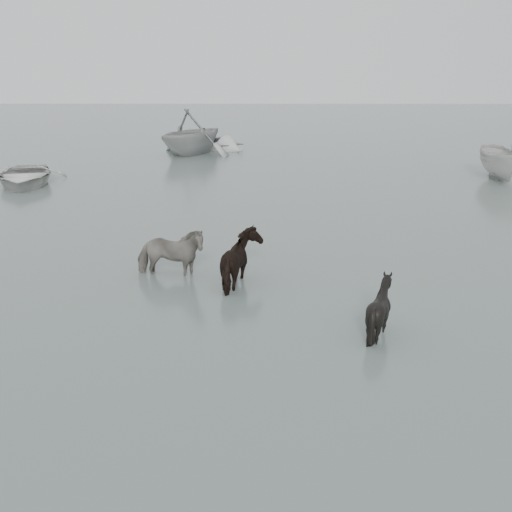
# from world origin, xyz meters

# --- Properties ---
(ground) EXTENTS (140.00, 140.00, 0.00)m
(ground) POSITION_xyz_m (0.00, 0.00, 0.00)
(ground) COLOR #4F5E57
(ground) RESTS_ON ground
(pony_pinto) EXTENTS (1.99, 1.05, 1.62)m
(pony_pinto) POSITION_xyz_m (-3.60, 2.79, 0.81)
(pony_pinto) COLOR black
(pony_pinto) RESTS_ON ground
(pony_dark) EXTENTS (1.81, 1.98, 1.68)m
(pony_dark) POSITION_xyz_m (-1.65, 2.22, 0.84)
(pony_dark) COLOR black
(pony_dark) RESTS_ON ground
(pony_black) EXTENTS (1.64, 1.58, 1.40)m
(pony_black) POSITION_xyz_m (1.29, -0.91, 0.70)
(pony_black) COLOR black
(pony_black) RESTS_ON ground
(rowboat_lead) EXTENTS (4.54, 5.61, 1.03)m
(rowboat_lead) POSITION_xyz_m (-12.07, 15.64, 0.51)
(rowboat_lead) COLOR beige
(rowboat_lead) RESTS_ON ground
(rowboat_trail) EXTENTS (6.84, 7.06, 2.84)m
(rowboat_trail) POSITION_xyz_m (-5.37, 25.37, 1.42)
(rowboat_trail) COLOR #A1A4A1
(rowboat_trail) RESTS_ON ground
(boat_small) EXTENTS (2.04, 4.53, 1.70)m
(boat_small) POSITION_xyz_m (10.27, 17.19, 0.85)
(boat_small) COLOR beige
(boat_small) RESTS_ON ground
(skiff_mid) EXTENTS (4.45, 5.03, 0.75)m
(skiff_mid) POSITION_xyz_m (-4.12, 28.17, 0.38)
(skiff_mid) COLOR #B0B2AF
(skiff_mid) RESTS_ON ground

